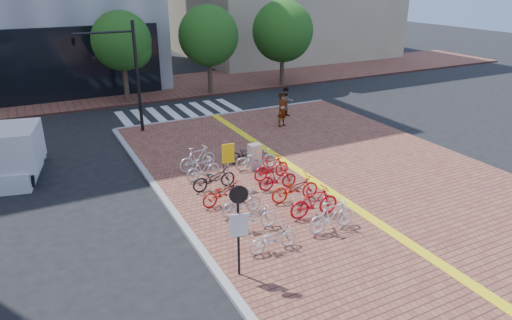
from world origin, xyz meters
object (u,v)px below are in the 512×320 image
bike_0 (273,238)px  notice_sign (239,220)px  bike_4 (214,178)px  bike_2 (242,203)px  yellow_sign (228,157)px  bike_7 (332,216)px  bike_8 (314,202)px  bike_6 (198,158)px  bike_9 (295,188)px  bike_13 (246,153)px  pedestrian_b (286,102)px  bike_11 (272,168)px  utility_box (255,156)px  bike_10 (278,178)px  bike_3 (224,192)px  bike_5 (203,169)px  bike_12 (256,159)px  box_truck (13,152)px  traffic_light_pole (109,58)px  pedestrian_a (282,110)px  bike_1 (252,218)px

bike_0 → notice_sign: size_ratio=0.58×
bike_4 → notice_sign: bearing=162.4°
bike_2 → yellow_sign: size_ratio=0.87×
bike_7 → bike_8: bike_8 is taller
bike_6 → bike_9: bike_6 is taller
bike_13 → pedestrian_b: (5.43, 5.55, 0.44)m
bike_11 → utility_box: utility_box is taller
bike_0 → bike_11: (2.57, 4.73, 0.08)m
bike_2 → bike_10: (2.18, 1.24, 0.00)m
bike_6 → pedestrian_b: bearing=-65.1°
bike_9 → bike_8: bearing=-177.6°
bike_6 → yellow_sign: 2.37m
bike_7 → pedestrian_b: size_ratio=1.05×
bike_3 → bike_4: bearing=-12.9°
bike_6 → bike_8: size_ratio=0.97×
bike_5 → yellow_sign: size_ratio=0.85×
bike_7 → bike_12: bearing=-2.9°
bike_0 → pedestrian_b: pedestrian_b is taller
bike_11 → box_truck: box_truck is taller
bike_6 → bike_5: bearing=161.8°
bike_12 → bike_13: size_ratio=1.14×
bike_0 → bike_7: bearing=-85.5°
bike_8 → bike_12: bearing=3.7°
bike_4 → bike_10: 2.53m
box_truck → bike_6: bearing=-24.4°
bike_2 → bike_7: bearing=-141.1°
traffic_light_pole → box_truck: size_ratio=1.34×
bike_11 → pedestrian_a: 7.32m
bike_1 → bike_10: size_ratio=1.09×
bike_11 → bike_9: bearing=170.5°
bike_0 → utility_box: utility_box is taller
bike_1 → bike_3: bike_3 is taller
bike_5 → notice_sign: size_ratio=0.56×
bike_6 → bike_8: bike_8 is taller
notice_sign → pedestrian_b: bearing=54.6°
bike_10 → pedestrian_b: pedestrian_b is taller
bike_2 → traffic_light_pole: traffic_light_pole is taller
pedestrian_a → bike_12: bearing=-150.7°
bike_3 → bike_11: 2.92m
bike_4 → bike_1: bearing=176.4°
bike_11 → bike_10: bearing=160.2°
bike_12 → pedestrian_b: size_ratio=1.08×
bike_0 → bike_10: bearing=-31.0°
box_truck → bike_5: bearing=-31.6°
pedestrian_b → box_truck: box_truck is taller
bike_0 → pedestrian_a: bearing=-30.9°
yellow_sign → bike_5: bearing=119.0°
bike_9 → pedestrian_a: (4.24, 8.22, 0.44)m
bike_2 → bike_1: bearing=168.7°
bike_9 → bike_4: bearing=50.0°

